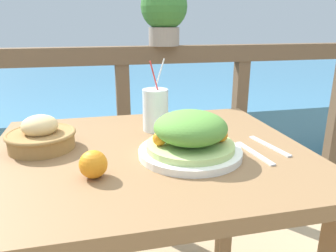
# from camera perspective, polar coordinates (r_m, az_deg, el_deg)

# --- Properties ---
(patio_table) EXTENTS (0.93, 0.79, 0.77)m
(patio_table) POSITION_cam_1_polar(r_m,az_deg,el_deg) (1.03, -3.04, -10.30)
(patio_table) COLOR olive
(patio_table) RESTS_ON ground_plane
(railing_fence) EXTENTS (2.80, 0.08, 1.01)m
(railing_fence) POSITION_cam_1_polar(r_m,az_deg,el_deg) (1.79, -7.79, 3.60)
(railing_fence) COLOR brown
(railing_fence) RESTS_ON ground_plane
(sea_backdrop) EXTENTS (12.00, 4.00, 0.46)m
(sea_backdrop) POSITION_cam_1_polar(r_m,az_deg,el_deg) (4.33, -10.79, 5.40)
(sea_backdrop) COLOR teal
(sea_backdrop) RESTS_ON ground_plane
(salad_plate) EXTENTS (0.29, 0.29, 0.13)m
(salad_plate) POSITION_cam_1_polar(r_m,az_deg,el_deg) (0.92, 3.92, -1.93)
(salad_plate) COLOR white
(salad_plate) RESTS_ON patio_table
(drink_glass) EXTENTS (0.09, 0.09, 0.25)m
(drink_glass) POSITION_cam_1_polar(r_m,az_deg,el_deg) (1.13, -2.20, 2.84)
(drink_glass) COLOR silver
(drink_glass) RESTS_ON patio_table
(bread_basket) EXTENTS (0.20, 0.20, 0.10)m
(bread_basket) POSITION_cam_1_polar(r_m,az_deg,el_deg) (1.04, -21.25, -1.64)
(bread_basket) COLOR olive
(bread_basket) RESTS_ON patio_table
(potted_plant) EXTENTS (0.24, 0.24, 0.32)m
(potted_plant) POSITION_cam_1_polar(r_m,az_deg,el_deg) (1.78, -0.71, 19.39)
(potted_plant) COLOR gray
(potted_plant) RESTS_ON railing_fence
(fork) EXTENTS (0.03, 0.18, 0.00)m
(fork) POSITION_cam_1_polar(r_m,az_deg,el_deg) (0.98, 14.79, -4.57)
(fork) COLOR silver
(fork) RESTS_ON patio_table
(knife) EXTENTS (0.04, 0.18, 0.00)m
(knife) POSITION_cam_1_polar(r_m,az_deg,el_deg) (1.05, 17.20, -3.32)
(knife) COLOR silver
(knife) RESTS_ON patio_table
(orange_near_basket) EXTENTS (0.07, 0.07, 0.07)m
(orange_near_basket) POSITION_cam_1_polar(r_m,az_deg,el_deg) (0.82, -12.89, -6.51)
(orange_near_basket) COLOR orange
(orange_near_basket) RESTS_ON patio_table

